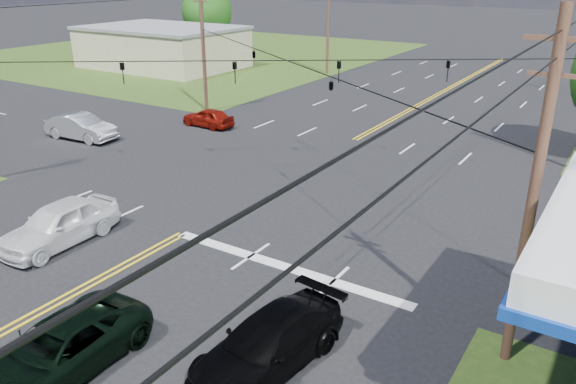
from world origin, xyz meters
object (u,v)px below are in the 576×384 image
Objects in this scene: pole_nw at (203,45)px; pickup_dkgreen at (58,349)px; tree_far_l at (207,11)px; suv_black at (268,343)px; pickup_white at (59,224)px; sedan_silver at (81,127)px; pole_se at (533,196)px; pole_left_far at (328,21)px; retail_nw at (163,48)px.

pickup_dkgreen is at bearing -57.41° from pole_nw.
tree_far_l reaches higher than suv_black.
sedan_silver is (-11.22, 10.00, -0.04)m from pickup_white.
pole_left_far is (-26.00, 37.00, 0.25)m from pole_se.
pole_se is 17.13m from pickup_white.
pole_nw is 1.09× the size of tree_far_l.
pickup_white is (26.50, -33.13, -1.16)m from retail_nw.
pole_se and pole_nw have the same top height.
pole_nw is 30.30m from suv_black.
pickup_dkgreen is 1.07× the size of sedan_silver.
tree_far_l is at bearing 129.56° from pole_nw.
pickup_white is (28.50, -43.13, -4.35)m from tree_far_l.
sedan_silver is (-1.72, -10.13, -4.11)m from pole_nw.
retail_nw reaches higher than pickup_white.
tree_far_l is 1.72× the size of suv_black.
retail_nw is 1.60× the size of pole_left_far.
tree_far_l is at bearing 138.65° from suv_black.
pickup_dkgreen is (16.00, -25.03, -4.19)m from pole_nw.
tree_far_l is 1.68× the size of pickup_dkgreen.
pole_left_far is at bearing 107.76° from pickup_dkgreen.
pickup_white reaches higher than pickup_dkgreen.
pole_left_far is at bearing 102.23° from pickup_white.
sedan_silver is at bearing 136.88° from pickup_white.
pole_left_far is 29.50m from sedan_silver.
pole_nw is at bearing 120.38° from pickup_dkgreen.
sedan_silver is (17.28, -33.13, -4.39)m from tree_far_l.
retail_nw is 27.75m from sedan_silver.
pole_left_far reaches higher than retail_nw.
pole_nw reaches higher than retail_nw.
pickup_dkgreen is at bearing -53.92° from tree_far_l.
pickup_white is 1.02× the size of sedan_silver.
pole_se is at bearing -54.90° from pole_left_far.
pole_se is 0.95× the size of pole_left_far.
tree_far_l is at bearing 168.11° from pole_left_far.
retail_nw is at bearing -78.69° from tree_far_l.
pole_left_far is 47.06m from pickup_dkgreen.
sedan_silver reaches higher than pickup_dkgreen.
tree_far_l is (-45.00, 41.00, 0.28)m from pole_se.
tree_far_l is 59.60m from pickup_dkgreen.
pickup_dkgreen is (33.00, -38.03, -1.28)m from retail_nw.
sedan_silver is at bearing 137.73° from pickup_dkgreen.
pole_nw is 29.83m from tree_far_l.
pole_se is at bearing 32.89° from pickup_dkgreen.
pickup_white is at bearing -56.54° from tree_far_l.
pole_nw reaches higher than pickup_dkgreen.
pole_nw reaches higher than pickup_white.
pole_left_far reaches higher than sedan_silver.
pole_nw reaches higher than tree_far_l.
pickup_dkgreen is 5.60m from suv_black.
pole_se is at bearing -42.34° from tree_far_l.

